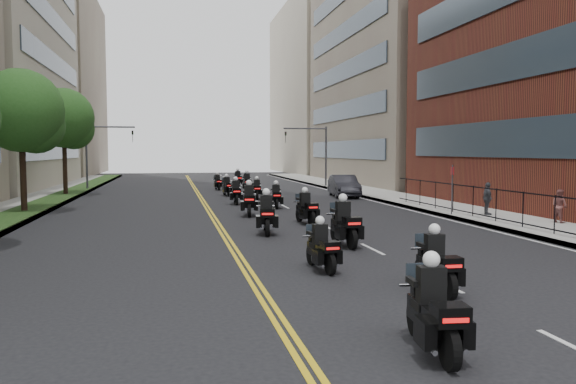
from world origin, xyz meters
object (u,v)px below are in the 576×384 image
motorcycle_8 (236,193)px  motorcycle_0 (433,314)px  motorcycle_12 (218,183)px  motorcycle_7 (276,197)px  motorcycle_10 (227,187)px  pedestrian_b (560,206)px  pedestrian_c (487,199)px  motorcycle_9 (257,190)px  motorcycle_1 (436,266)px  motorcycle_11 (247,183)px  motorcycle_2 (321,249)px  motorcycle_13 (238,180)px  motorcycle_6 (249,202)px  motorcycle_3 (344,225)px  motorcycle_4 (266,216)px  motorcycle_5 (306,209)px  parked_sedan (344,186)px

motorcycle_8 → motorcycle_0: bearing=-86.9°
motorcycle_0 → motorcycle_12: size_ratio=1.11×
motorcycle_7 → motorcycle_10: size_ratio=0.98×
motorcycle_8 → pedestrian_b: size_ratio=1.57×
motorcycle_7 → pedestrian_c: pedestrian_c is taller
motorcycle_9 → motorcycle_1: bearing=-83.0°
motorcycle_10 → pedestrian_b: bearing=-64.2°
motorcycle_7 → motorcycle_10: motorcycle_10 is taller
motorcycle_1 → motorcycle_9: motorcycle_1 is taller
motorcycle_1 → motorcycle_11: 33.42m
motorcycle_2 → motorcycle_10: motorcycle_10 is taller
motorcycle_11 → motorcycle_13: 6.61m
motorcycle_6 → motorcycle_13: (2.17, 23.42, -0.04)m
motorcycle_3 → motorcycle_4: 4.10m
motorcycle_1 → motorcycle_12: (-2.20, 36.52, -0.04)m
motorcycle_6 → pedestrian_c: 12.06m
motorcycle_6 → motorcycle_7: bearing=66.6°
motorcycle_13 → motorcycle_9: bearing=-91.5°
motorcycle_10 → motorcycle_13: motorcycle_13 is taller
motorcycle_4 → motorcycle_5: (2.30, 2.70, -0.06)m
motorcycle_2 → motorcycle_5: motorcycle_5 is taller
motorcycle_6 → motorcycle_5: bearing=-53.4°
motorcycle_4 → motorcycle_13: size_ratio=1.05×
motorcycle_10 → pedestrian_b: size_ratio=1.49×
motorcycle_7 → motorcycle_11: size_ratio=0.90×
motorcycle_1 → motorcycle_10: motorcycle_10 is taller
motorcycle_4 → motorcycle_9: motorcycle_4 is taller
motorcycle_8 → pedestrian_c: pedestrian_c is taller
motorcycle_7 → motorcycle_3: bearing=-83.0°
motorcycle_6 → parked_sedan: 13.46m
motorcycle_1 → motorcycle_4: bearing=105.4°
motorcycle_13 → pedestrian_c: pedestrian_c is taller
motorcycle_2 → motorcycle_8: bearing=84.5°
motorcycle_9 → motorcycle_13: (0.28, 13.60, 0.06)m
motorcycle_9 → motorcycle_10: bearing=123.6°
motorcycle_9 → motorcycle_13: size_ratio=0.91×
motorcycle_11 → parked_sedan: bearing=-42.7°
motorcycle_8 → motorcycle_11: (2.07, 10.21, 0.02)m
motorcycle_0 → parked_sedan: size_ratio=0.47×
motorcycle_6 → motorcycle_11: (2.14, 16.81, -0.02)m
motorcycle_1 → pedestrian_b: bearing=44.6°
motorcycle_4 → motorcycle_11: 23.34m
motorcycle_12 → motorcycle_2: bearing=-95.2°
motorcycle_6 → motorcycle_11: motorcycle_6 is taller
motorcycle_0 → pedestrian_c: pedestrian_c is taller
parked_sedan → motorcycle_8: bearing=-148.2°
motorcycle_0 → motorcycle_10: bearing=96.6°
motorcycle_8 → parked_sedan: size_ratio=0.48×
motorcycle_2 → pedestrian_c: pedestrian_c is taller
motorcycle_0 → motorcycle_3: 10.57m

